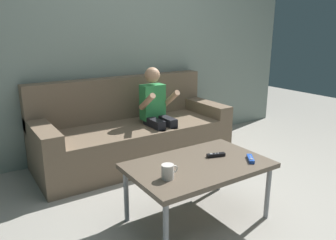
% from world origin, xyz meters
% --- Properties ---
extents(ground_plane, '(9.51, 9.51, 0.00)m').
position_xyz_m(ground_plane, '(0.00, 0.00, 0.00)').
color(ground_plane, '#9E998E').
extents(wall_back, '(4.75, 0.05, 2.50)m').
position_xyz_m(wall_back, '(0.00, 1.92, 1.25)').
color(wall_back, gray).
rests_on(wall_back, ground).
extents(couch, '(2.01, 0.80, 0.86)m').
position_xyz_m(couch, '(-0.15, 1.53, 0.29)').
color(couch, '#75604C').
rests_on(couch, ground).
extents(person_seated_on_couch, '(0.34, 0.42, 0.99)m').
position_xyz_m(person_seated_on_couch, '(0.05, 1.35, 0.56)').
color(person_seated_on_couch, black).
rests_on(person_seated_on_couch, ground).
extents(coffee_table, '(0.99, 0.63, 0.44)m').
position_xyz_m(coffee_table, '(-0.28, 0.23, 0.41)').
color(coffee_table, brown).
rests_on(coffee_table, ground).
extents(game_remote_black_near_edge, '(0.14, 0.07, 0.03)m').
position_xyz_m(game_remote_black_near_edge, '(-0.10, 0.26, 0.46)').
color(game_remote_black_near_edge, black).
rests_on(game_remote_black_near_edge, coffee_table).
extents(game_remote_blue_center, '(0.11, 0.13, 0.03)m').
position_xyz_m(game_remote_blue_center, '(0.07, 0.07, 0.46)').
color(game_remote_blue_center, blue).
rests_on(game_remote_blue_center, coffee_table).
extents(coffee_mug, '(0.12, 0.08, 0.09)m').
position_xyz_m(coffee_mug, '(-0.60, 0.15, 0.49)').
color(coffee_mug, silver).
rests_on(coffee_mug, coffee_table).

